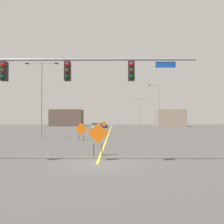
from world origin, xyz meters
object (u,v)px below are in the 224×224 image
(construction_sign_left_shoulder, at_px, (81,129))
(street_lamp_mid_left, at_px, (42,93))
(construction_sign_right_lane, at_px, (104,124))
(car_blue_mid, at_px, (104,125))
(street_lamp_near_right, at_px, (158,105))
(street_lamp_far_left, at_px, (140,110))
(car_white_near, at_px, (96,126))
(construction_sign_left_lane, at_px, (98,135))
(traffic_signal_assembly, at_px, (36,77))

(construction_sign_left_shoulder, bearing_deg, street_lamp_mid_left, 151.39)
(construction_sign_right_lane, height_order, car_blue_mid, construction_sign_right_lane)
(street_lamp_mid_left, bearing_deg, construction_sign_right_lane, 72.93)
(street_lamp_near_right, bearing_deg, street_lamp_far_left, 91.25)
(car_white_near, bearing_deg, construction_sign_left_lane, -85.08)
(construction_sign_left_shoulder, bearing_deg, street_lamp_far_left, 75.42)
(traffic_signal_assembly, height_order, construction_sign_left_shoulder, traffic_signal_assembly)
(street_lamp_near_right, distance_m, construction_sign_left_lane, 32.03)
(street_lamp_far_left, bearing_deg, street_lamp_near_right, -88.75)
(street_lamp_mid_left, distance_m, construction_sign_left_lane, 16.65)
(car_white_near, bearing_deg, street_lamp_far_left, 52.51)
(street_lamp_far_left, bearing_deg, construction_sign_right_lane, -117.59)
(construction_sign_left_shoulder, bearing_deg, car_white_near, 91.51)
(traffic_signal_assembly, distance_m, car_white_near, 43.11)
(traffic_signal_assembly, xyz_separation_m, construction_sign_left_lane, (3.22, 2.70, -3.35))
(traffic_signal_assembly, relative_size, car_white_near, 3.48)
(street_lamp_mid_left, xyz_separation_m, construction_sign_left_lane, (8.26, -13.80, -4.31))
(car_blue_mid, bearing_deg, construction_sign_right_lane, -86.56)
(street_lamp_mid_left, xyz_separation_m, car_blue_mid, (6.30, 34.99, -5.08))
(street_lamp_near_right, distance_m, car_white_near, 17.25)
(street_lamp_mid_left, height_order, street_lamp_near_right, street_lamp_mid_left)
(street_lamp_mid_left, relative_size, construction_sign_right_lane, 5.01)
(street_lamp_near_right, bearing_deg, street_lamp_mid_left, -137.82)
(traffic_signal_assembly, height_order, car_white_near, traffic_signal_assembly)
(street_lamp_mid_left, relative_size, street_lamp_near_right, 1.04)
(construction_sign_left_lane, bearing_deg, car_white_near, 94.92)
(street_lamp_far_left, relative_size, car_white_near, 2.21)
(construction_sign_left_shoulder, height_order, car_white_near, construction_sign_left_shoulder)
(construction_sign_right_lane, distance_m, car_white_near, 4.20)
(street_lamp_far_left, distance_m, car_white_near, 21.46)
(construction_sign_right_lane, relative_size, construction_sign_left_shoulder, 0.97)
(construction_sign_right_lane, bearing_deg, car_white_near, 122.36)
(street_lamp_far_left, distance_m, car_blue_mid, 14.59)
(traffic_signal_assembly, height_order, street_lamp_mid_left, street_lamp_mid_left)
(traffic_signal_assembly, relative_size, construction_sign_left_lane, 6.42)
(traffic_signal_assembly, bearing_deg, construction_sign_left_shoulder, 87.76)
(construction_sign_left_lane, height_order, car_blue_mid, construction_sign_left_lane)
(traffic_signal_assembly, relative_size, street_lamp_near_right, 1.50)
(street_lamp_far_left, distance_m, construction_sign_left_shoulder, 47.79)
(construction_sign_right_lane, distance_m, car_blue_mid, 12.14)
(street_lamp_far_left, bearing_deg, traffic_signal_assembly, -101.87)
(traffic_signal_assembly, bearing_deg, street_lamp_mid_left, 106.99)
(construction_sign_left_lane, xyz_separation_m, car_blue_mid, (-1.96, 48.80, -0.78))
(car_white_near, bearing_deg, traffic_signal_assembly, -89.67)
(traffic_signal_assembly, distance_m, street_lamp_far_left, 60.86)
(construction_sign_right_lane, xyz_separation_m, car_white_near, (-2.23, 3.52, -0.54))
(construction_sign_right_lane, bearing_deg, street_lamp_mid_left, -107.07)
(car_white_near, distance_m, car_blue_mid, 8.71)
(construction_sign_left_shoulder, distance_m, car_white_near, 29.46)
(traffic_signal_assembly, bearing_deg, construction_sign_left_lane, 40.06)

